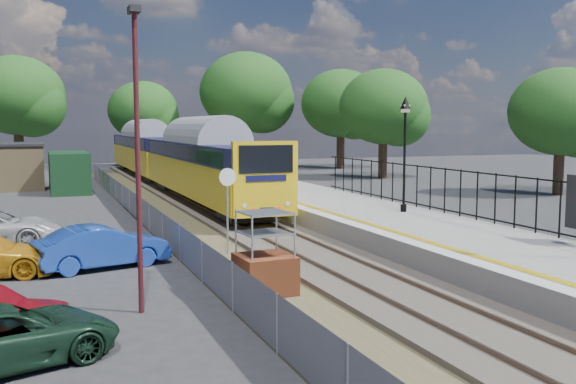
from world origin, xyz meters
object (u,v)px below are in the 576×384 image
speed_sign (227,196)px  carpark_lamp (137,142)px  victorian_lamp_north (405,127)px  brick_plinth (265,255)px  train (168,154)px  car_blue (102,247)px  car_green (5,336)px

speed_sign → carpark_lamp: (-3.70, -5.59, 1.97)m
victorian_lamp_north → brick_plinth: victorian_lamp_north is taller
train → carpark_lamp: carpark_lamp is taller
brick_plinth → victorian_lamp_north: bearing=39.5°
train → car_blue: train is taller
train → victorian_lamp_north: bearing=-76.5°
speed_sign → car_blue: 4.34m
speed_sign → car_blue: bearing=179.8°
brick_plinth → speed_sign: size_ratio=0.75×
train → speed_sign: bearing=-96.0°
car_green → car_blue: size_ratio=1.02×
train → speed_sign: size_ratio=13.82×
speed_sign → carpark_lamp: carpark_lamp is taller
victorian_lamp_north → car_blue: bearing=-170.3°
victorian_lamp_north → carpark_lamp: carpark_lamp is taller
speed_sign → car_green: speed_sign is taller
car_blue → car_green: bearing=148.5°
carpark_lamp → car_blue: 6.21m
car_green → car_blue: (2.41, 7.74, 0.09)m
victorian_lamp_north → car_blue: size_ratio=1.15×
carpark_lamp → victorian_lamp_north: bearing=32.2°
train → brick_plinth: bearing=-95.9°
train → speed_sign: (-2.50, -23.72, -0.31)m
carpark_lamp → car_green: carpark_lamp is taller
train → speed_sign: 23.85m
victorian_lamp_north → speed_sign: 8.29m
speed_sign → brick_plinth: bearing=-100.8°
speed_sign → car_green: (-6.51, -8.11, -1.46)m
train → car_green: size_ratio=9.97×
speed_sign → car_blue: speed_sign is taller
brick_plinth → car_green: size_ratio=0.54×
speed_sign → car_blue: size_ratio=0.74×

